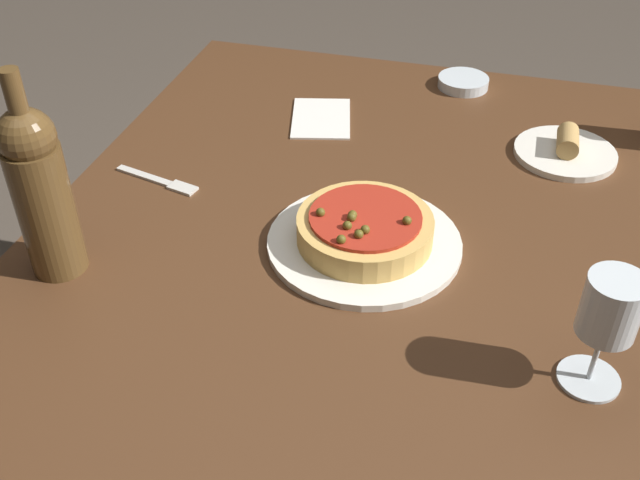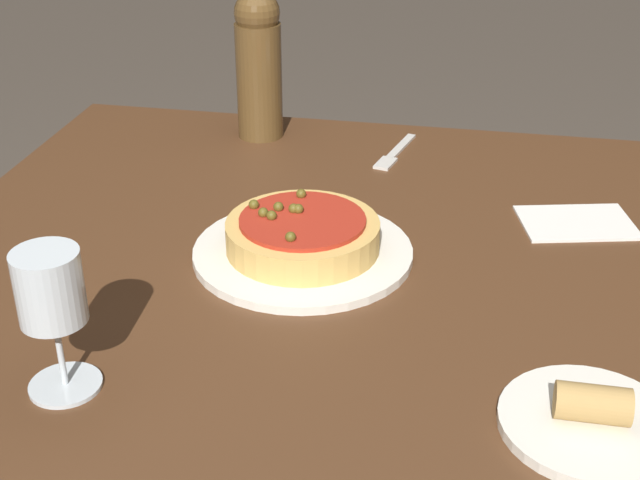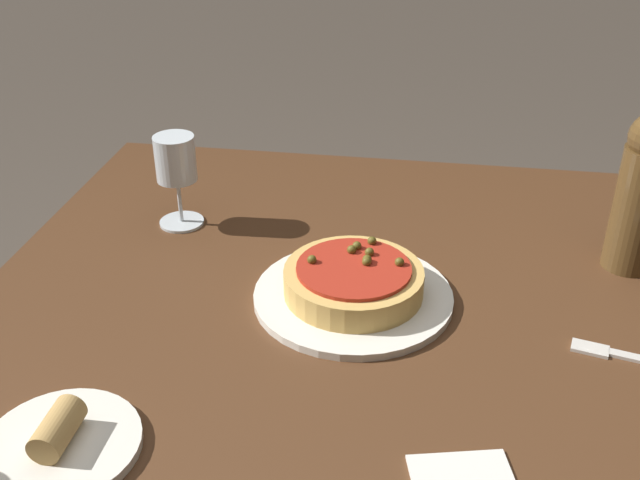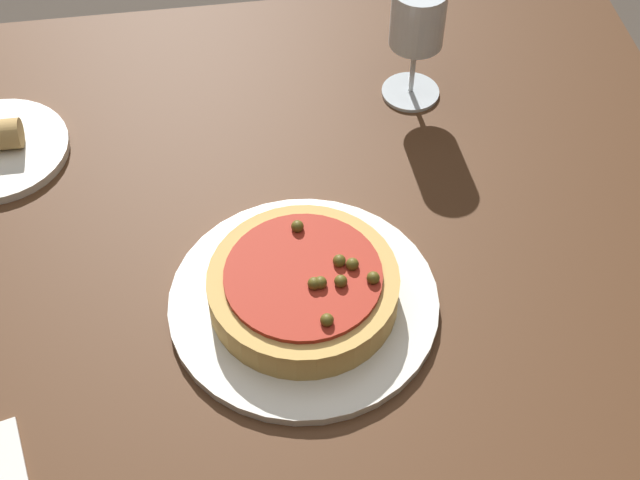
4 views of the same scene
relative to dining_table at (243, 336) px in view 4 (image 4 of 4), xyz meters
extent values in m
cube|color=#4C2D19|center=(0.00, 0.00, 0.06)|extent=(1.21, 1.09, 0.03)
cylinder|color=#4C2D19|center=(0.54, 0.48, -0.30)|extent=(0.06, 0.06, 0.69)
cylinder|color=white|center=(0.07, -0.02, 0.09)|extent=(0.30, 0.30, 0.01)
cylinder|color=tan|center=(0.07, -0.02, 0.11)|extent=(0.21, 0.21, 0.04)
cylinder|color=#A82819|center=(0.07, -0.02, 0.14)|extent=(0.17, 0.17, 0.01)
sphere|color=brown|center=(0.12, -0.02, 0.14)|extent=(0.01, 0.01, 0.01)
sphere|color=brown|center=(0.08, -0.04, 0.14)|extent=(0.01, 0.01, 0.01)
sphere|color=brown|center=(0.11, -0.04, 0.14)|extent=(0.01, 0.01, 0.01)
sphere|color=brown|center=(0.11, -0.01, 0.14)|extent=(0.01, 0.01, 0.01)
sphere|color=brown|center=(0.09, -0.09, 0.14)|extent=(0.01, 0.01, 0.01)
sphere|color=brown|center=(0.07, 0.04, 0.14)|extent=(0.01, 0.01, 0.01)
sphere|color=brown|center=(0.14, -0.04, 0.14)|extent=(0.01, 0.01, 0.01)
sphere|color=brown|center=(0.09, -0.04, 0.14)|extent=(0.01, 0.01, 0.01)
cylinder|color=silver|center=(0.26, 0.31, 0.08)|extent=(0.08, 0.08, 0.00)
cylinder|color=silver|center=(0.26, 0.31, 0.13)|extent=(0.01, 0.01, 0.08)
cylinder|color=silver|center=(0.26, 0.31, 0.21)|extent=(0.07, 0.07, 0.08)
camera|label=1|loc=(0.96, 0.15, 0.79)|focal=42.00mm
camera|label=2|loc=(-0.15, 1.01, 0.67)|focal=50.00mm
camera|label=3|loc=(-0.85, -0.12, 0.71)|focal=42.00mm
camera|label=4|loc=(0.01, -0.59, 0.89)|focal=50.00mm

